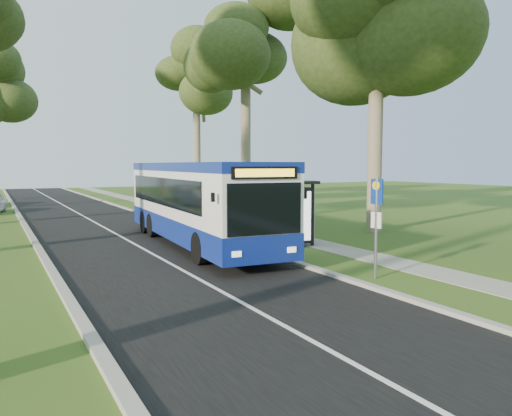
{
  "coord_description": "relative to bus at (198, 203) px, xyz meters",
  "views": [
    {
      "loc": [
        -8.5,
        -12.1,
        3.18
      ],
      "look_at": [
        0.04,
        3.87,
        1.6
      ],
      "focal_mm": 35.0,
      "sensor_mm": 36.0,
      "label": 1
    }
  ],
  "objects": [
    {
      "name": "litter_bin",
      "position": [
        2.44,
        -1.62,
        -1.21
      ],
      "size": [
        0.54,
        0.54,
        0.94
      ],
      "rotation": [
        0.0,
        0.0,
        -0.39
      ],
      "color": "black",
      "rests_on": "ground"
    },
    {
      "name": "ground",
      "position": [
        1.33,
        -6.2,
        -1.69
      ],
      "size": [
        120.0,
        120.0,
        0.0
      ],
      "primitive_type": "plane",
      "color": "#37561B",
      "rests_on": "ground"
    },
    {
      "name": "kerb_east",
      "position": [
        1.33,
        3.8,
        -1.63
      ],
      "size": [
        0.25,
        100.0,
        0.12
      ],
      "primitive_type": "cube",
      "color": "#9E9B93",
      "rests_on": "ground"
    },
    {
      "name": "bus_shelter",
      "position": [
        3.54,
        -1.4,
        0.11
      ],
      "size": [
        1.85,
        3.09,
        2.55
      ],
      "rotation": [
        0.0,
        0.0,
        -0.09
      ],
      "color": "black",
      "rests_on": "ground"
    },
    {
      "name": "bus",
      "position": [
        0.0,
        0.0,
        0.0
      ],
      "size": [
        3.31,
        12.41,
        3.26
      ],
      "rotation": [
        0.0,
        0.0,
        -0.06
      ],
      "color": "white",
      "rests_on": "ground"
    },
    {
      "name": "centre_line",
      "position": [
        -2.17,
        3.8,
        -1.66
      ],
      "size": [
        0.12,
        100.0,
        0.0
      ],
      "primitive_type": "cube",
      "color": "white",
      "rests_on": "road"
    },
    {
      "name": "footpath",
      "position": [
        4.33,
        3.8,
        -1.68
      ],
      "size": [
        1.5,
        100.0,
        0.02
      ],
      "primitive_type": "cube",
      "color": "gray",
      "rests_on": "ground"
    },
    {
      "name": "tree_east_c",
      "position": [
        8.13,
        11.8,
        9.24
      ],
      "size": [
        5.2,
        5.2,
        14.75
      ],
      "color": "#7A6B56",
      "rests_on": "ground"
    },
    {
      "name": "bus_stop_sign",
      "position": [
        2.26,
        -7.75,
        0.06
      ],
      "size": [
        0.12,
        0.4,
        2.83
      ],
      "rotation": [
        0.0,
        0.0,
        0.19
      ],
      "color": "gray",
      "rests_on": "ground"
    },
    {
      "name": "kerb_west",
      "position": [
        -5.67,
        3.8,
        -1.63
      ],
      "size": [
        0.25,
        100.0,
        0.12
      ],
      "primitive_type": "cube",
      "color": "#9E9B93",
      "rests_on": "ground"
    },
    {
      "name": "road",
      "position": [
        -2.17,
        3.8,
        -1.68
      ],
      "size": [
        7.0,
        100.0,
        0.02
      ],
      "primitive_type": "cube",
      "color": "black",
      "rests_on": "ground"
    },
    {
      "name": "tree_east_d",
      "position": [
        9.33,
        23.8,
        8.57
      ],
      "size": [
        5.2,
        5.2,
        13.83
      ],
      "color": "#7A6B56",
      "rests_on": "ground"
    }
  ]
}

